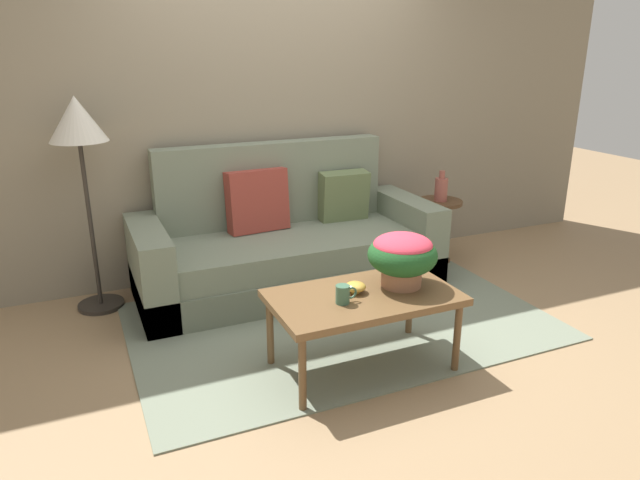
# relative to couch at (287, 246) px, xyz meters

# --- Properties ---
(ground_plane) EXTENTS (14.00, 14.00, 0.00)m
(ground_plane) POSITION_rel_couch_xyz_m (0.10, -0.83, -0.32)
(ground_plane) COLOR #997A56
(wall_back) EXTENTS (6.40, 0.12, 2.97)m
(wall_back) POSITION_rel_couch_xyz_m (0.10, 0.48, 1.16)
(wall_back) COLOR gray
(wall_back) RESTS_ON ground
(area_rug) EXTENTS (2.74, 1.76, 0.01)m
(area_rug) POSITION_rel_couch_xyz_m (0.10, -0.75, -0.32)
(area_rug) COLOR gray
(area_rug) RESTS_ON ground
(couch) EXTENTS (2.27, 0.91, 1.07)m
(couch) POSITION_rel_couch_xyz_m (0.00, 0.00, 0.00)
(couch) COLOR #626B59
(couch) RESTS_ON ground
(coffee_table) EXTENTS (1.05, 0.60, 0.47)m
(coffee_table) POSITION_rel_couch_xyz_m (-0.04, -1.33, 0.10)
(coffee_table) COLOR brown
(coffee_table) RESTS_ON ground
(side_table) EXTENTS (0.38, 0.38, 0.55)m
(side_table) POSITION_rel_couch_xyz_m (1.36, -0.04, 0.06)
(side_table) COLOR #4C331E
(side_table) RESTS_ON ground
(floor_lamp) EXTENTS (0.37, 0.37, 1.48)m
(floor_lamp) POSITION_rel_couch_xyz_m (-1.37, 0.16, 0.90)
(floor_lamp) COLOR #2D2823
(floor_lamp) RESTS_ON ground
(potted_plant) EXTENTS (0.40, 0.40, 0.31)m
(potted_plant) POSITION_rel_couch_xyz_m (0.22, -1.31, 0.33)
(potted_plant) COLOR #A36B4C
(potted_plant) RESTS_ON coffee_table
(coffee_mug) EXTENTS (0.12, 0.08, 0.10)m
(coffee_mug) POSITION_rel_couch_xyz_m (-0.19, -1.39, 0.20)
(coffee_mug) COLOR #3D664C
(coffee_mug) RESTS_ON coffee_table
(snack_bowl) EXTENTS (0.12, 0.12, 0.06)m
(snack_bowl) POSITION_rel_couch_xyz_m (-0.07, -1.29, 0.18)
(snack_bowl) COLOR gold
(snack_bowl) RESTS_ON coffee_table
(table_vase) EXTENTS (0.11, 0.11, 0.25)m
(table_vase) POSITION_rel_couch_xyz_m (1.36, -0.06, 0.33)
(table_vase) COLOR #934C42
(table_vase) RESTS_ON side_table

